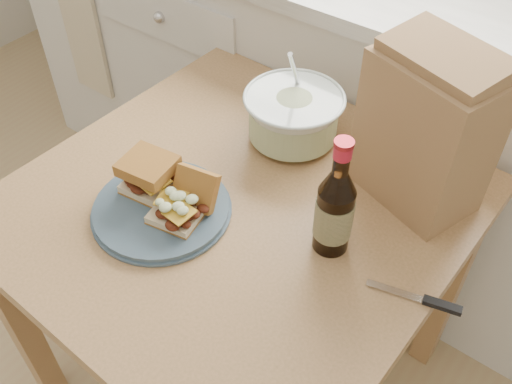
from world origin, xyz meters
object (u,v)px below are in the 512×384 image
Objects in this scene: beer_bottle at (335,210)px; paper_bag at (426,134)px; dining_table at (238,234)px; coleslaw_bowl at (293,118)px; plate at (161,209)px.

paper_bag is (0.06, 0.23, 0.06)m from beer_bottle.
coleslaw_bowl reaches higher than dining_table.
coleslaw_bowl is at bearing 77.42° from plate.
plate is (-0.10, -0.12, 0.11)m from dining_table.
dining_table is at bearing -120.65° from paper_bag.
paper_bag is (0.38, 0.36, 0.15)m from plate.
coleslaw_bowl reaches higher than plate.
beer_bottle is 0.83× the size of paper_bag.
paper_bag is (0.27, 0.24, 0.26)m from dining_table.
paper_bag reaches higher than plate.
plate is at bearing -128.64° from dining_table.
paper_bag is at bearing 43.63° from plate.
dining_table is at bearing -84.59° from coleslaw_bowl.
dining_table is 0.45m from paper_bag.
dining_table is at bearing -173.83° from beer_bottle.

